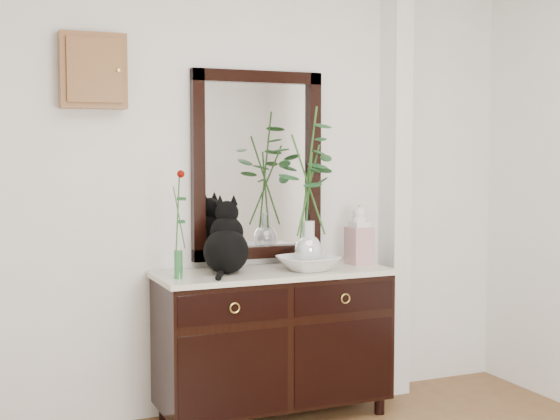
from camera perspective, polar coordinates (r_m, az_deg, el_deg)
name	(u,v)px	position (r m, az deg, el deg)	size (l,w,h in m)	color
wall_back	(241,181)	(4.56, -2.89, 2.15)	(3.60, 0.04, 2.70)	silver
pilaster	(395,179)	(4.93, 8.42, 2.28)	(0.12, 0.20, 2.70)	silver
sideboard	(273,336)	(4.49, -0.51, -9.19)	(1.33, 0.52, 0.82)	black
wall_mirror	(258,165)	(4.58, -1.66, 3.29)	(0.80, 0.06, 1.10)	black
key_cabinet	(93,71)	(4.32, -13.52, 9.87)	(0.35, 0.10, 0.40)	brown
cat	(226,236)	(4.31, -3.97, -1.94)	(0.29, 0.35, 0.41)	black
lotus_bowl	(308,263)	(4.42, 2.08, -3.91)	(0.33, 0.33, 0.08)	silver
vase_branches	(308,186)	(4.37, 2.09, 1.77)	(0.44, 0.44, 0.92)	silver
bud_vase_rose	(178,224)	(4.13, -7.48, -1.00)	(0.07, 0.07, 0.58)	#2C6A37
ginger_jar	(359,234)	(4.67, 5.82, -1.79)	(0.13, 0.13, 0.36)	white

